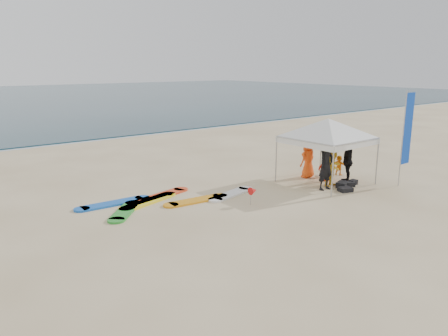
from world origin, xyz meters
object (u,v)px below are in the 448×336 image
person_orange_a (327,162)px  marker_pennant (253,191)px  person_orange_b (308,159)px  person_seated (339,165)px  canopy_tent (328,119)px  person_black_b (348,161)px  person_black_a (326,165)px  feather_flag (407,130)px  person_yellow (334,167)px  surfboard_spread (162,201)px

person_orange_a → marker_pennant: (-4.61, -0.45, -0.32)m
person_orange_b → person_seated: 1.58m
canopy_tent → person_black_b: bearing=-32.9°
person_black_a → person_black_b: person_black_a is taller
feather_flag → person_seated: bearing=104.3°
person_black_a → person_black_b: size_ratio=1.07×
person_yellow → feather_flag: 3.23m
canopy_tent → marker_pennant: (-4.24, -0.25, -2.17)m
person_orange_b → canopy_tent: canopy_tent is taller
person_black_b → feather_flag: feather_flag is taller
canopy_tent → marker_pennant: canopy_tent is taller
person_black_a → surfboard_spread: person_black_a is taller
canopy_tent → marker_pennant: bearing=-176.6°
person_orange_a → surfboard_spread: person_orange_a is taller
person_black_a → marker_pennant: (-3.46, 0.37, -0.48)m
person_orange_b → person_seated: bearing=153.5°
person_black_b → person_seated: size_ratio=2.06×
person_yellow → marker_pennant: bearing=170.1°
person_black_a → surfboard_spread: bearing=155.7°
person_seated → person_black_b: bearing=133.9°
person_black_a → person_orange_a: size_ratio=1.19×
person_orange_a → person_seated: size_ratio=1.85×
canopy_tent → marker_pennant: 4.77m
person_orange_b → marker_pennant: size_ratio=2.55×
person_yellow → person_seated: 2.00m
surfboard_spread → canopy_tent: bearing=-16.9°
person_black_a → marker_pennant: size_ratio=3.06×
person_orange_a → feather_flag: 3.33m
person_orange_a → canopy_tent: size_ratio=0.40×
person_black_a → person_black_b: 1.56m
marker_pennant → surfboard_spread: 3.27m
person_black_a → feather_flag: bearing=-26.7°
person_orange_a → canopy_tent: canopy_tent is taller
feather_flag → canopy_tent: bearing=136.4°
person_black_b → person_yellow: bearing=-36.5°
surfboard_spread → person_yellow: bearing=-21.1°
person_orange_b → marker_pennant: person_orange_b is taller
person_yellow → surfboard_spread: 6.96m
person_black_b → person_orange_b: (-0.62, 1.58, -0.10)m
person_black_b → canopy_tent: bearing=-68.9°
person_black_a → person_orange_a: person_black_a is taller
person_black_a → surfboard_spread: 6.43m
person_black_b → surfboard_spread: 7.81m
person_yellow → person_orange_a: (0.49, 0.69, 0.01)m
person_black_b → person_orange_b: size_ratio=1.12×
person_black_b → surfboard_spread: person_black_b is taller
person_seated → feather_flag: size_ratio=0.23×
person_orange_b → marker_pennant: (-4.40, -1.33, -0.32)m
person_black_a → person_yellow: (0.66, 0.13, -0.17)m
person_orange_a → person_black_b: (0.41, -0.70, 0.09)m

